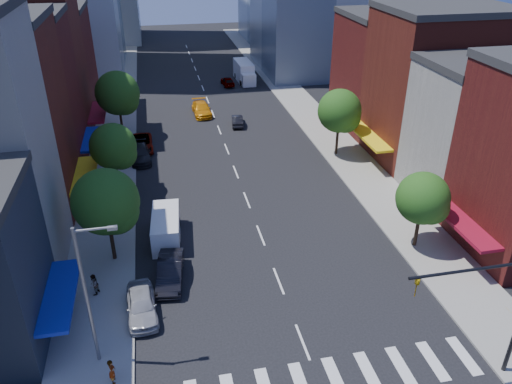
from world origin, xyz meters
TOP-DOWN VIEW (x-y plane):
  - ground at (0.00, 0.00)m, footprint 220.00×220.00m
  - sidewalk_left at (-12.50, 40.00)m, footprint 5.00×120.00m
  - sidewalk_right at (12.50, 40.00)m, footprint 5.00×120.00m
  - crosswalk at (0.00, -3.00)m, footprint 19.00×3.00m
  - bldg_left_3 at (-21.00, 29.00)m, footprint 12.00×8.00m
  - bldg_left_4 at (-21.00, 37.50)m, footprint 12.00×9.00m
  - bldg_left_5 at (-21.00, 47.00)m, footprint 12.00×10.00m
  - bldg_right_1 at (21.00, 15.00)m, footprint 12.00×8.00m
  - bldg_right_2 at (21.00, 24.00)m, footprint 12.00×10.00m
  - bldg_right_3 at (21.00, 34.00)m, footprint 12.00×10.00m
  - traffic_signal at (9.94, -4.50)m, footprint 7.24×2.24m
  - streetlight at (-11.81, 1.00)m, footprint 2.25×0.25m
  - tree_left_near at (-11.35, 10.92)m, footprint 4.80×4.80m
  - tree_left_mid at (-11.35, 21.92)m, footprint 4.20×4.20m
  - tree_left_far at (-11.35, 35.92)m, footprint 5.00×5.00m
  - tree_right_near at (11.65, 7.92)m, footprint 4.00×4.00m
  - tree_right_far at (11.65, 25.92)m, footprint 4.60×4.60m
  - parked_car_front at (-9.50, 4.49)m, footprint 2.19×4.77m
  - parked_car_second at (-7.50, 7.61)m, footprint 2.28×5.07m
  - parked_car_third at (-9.38, 31.75)m, footprint 2.63×5.47m
  - parked_car_rear at (-9.50, 28.98)m, footprint 2.48×5.35m
  - cargo_van_near at (-7.51, 12.84)m, footprint 2.47×5.41m
  - cargo_van_far at (-7.51, 13.38)m, footprint 2.08×4.74m
  - taxi at (-1.49, 41.99)m, footprint 2.39×5.48m
  - traffic_car_oncoming at (2.46, 37.16)m, footprint 1.84×4.00m
  - traffic_car_far at (3.96, 54.58)m, footprint 1.90×4.08m
  - box_truck at (6.99, 56.47)m, footprint 2.50×7.58m
  - pedestrian_near at (-11.10, -0.84)m, footprint 0.46×0.63m
  - pedestrian_far at (-12.64, 7.03)m, footprint 0.85×0.94m

SIDE VIEW (x-z plane):
  - ground at x=0.00m, z-range 0.00..0.00m
  - crosswalk at x=0.00m, z-range 0.00..0.01m
  - sidewalk_left at x=-12.50m, z-range 0.00..0.15m
  - sidewalk_right at x=12.50m, z-range 0.00..0.15m
  - traffic_car_oncoming at x=2.46m, z-range 0.00..1.27m
  - traffic_car_far at x=3.96m, z-range 0.00..1.35m
  - parked_car_third at x=-9.38m, z-range 0.00..1.50m
  - parked_car_rear at x=-9.50m, z-range 0.00..1.51m
  - taxi at x=-1.49m, z-range 0.00..1.57m
  - parked_car_front at x=-9.50m, z-range 0.00..1.59m
  - parked_car_second at x=-7.50m, z-range 0.00..1.62m
  - pedestrian_far at x=-12.64m, z-range 0.15..1.71m
  - pedestrian_near at x=-11.10m, z-range 0.15..1.74m
  - cargo_van_far at x=-7.51m, z-range -0.01..1.98m
  - cargo_van_near at x=-7.51m, z-range -0.01..2.24m
  - box_truck at x=6.99m, z-range -0.08..2.95m
  - traffic_signal at x=9.94m, z-range 0.16..8.16m
  - tree_right_near at x=11.65m, z-range 1.09..7.29m
  - tree_left_mid at x=-11.35m, z-range 1.20..7.85m
  - tree_right_far at x=11.65m, z-range 1.26..8.46m
  - tree_left_near at x=-11.35m, z-range 1.22..8.52m
  - tree_left_far at x=-11.35m, z-range 1.33..9.08m
  - streetlight at x=-11.81m, z-range 0.78..9.78m
  - bldg_right_1 at x=21.00m, z-range 0.00..12.00m
  - bldg_left_5 at x=-21.00m, z-range 0.00..13.00m
  - bldg_right_3 at x=21.00m, z-range 0.00..13.00m
  - bldg_left_3 at x=-21.00m, z-range 0.00..15.00m
  - bldg_right_2 at x=21.00m, z-range 0.00..15.00m
  - bldg_left_4 at x=-21.00m, z-range 0.00..17.00m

